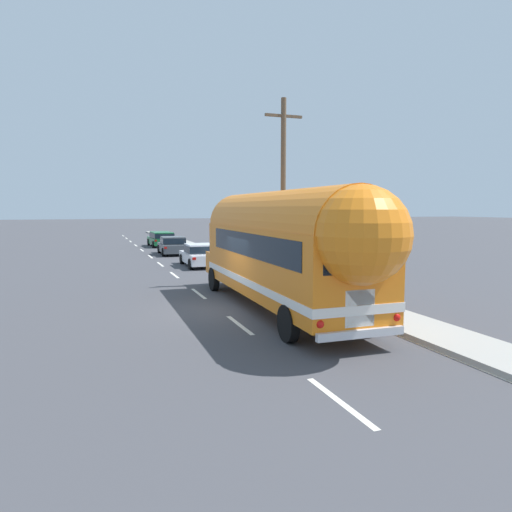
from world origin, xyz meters
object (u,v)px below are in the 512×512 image
at_px(utility_pole, 283,189).
at_px(car_third, 161,238).
at_px(car_lead, 200,254).
at_px(car_second, 173,245).
at_px(painted_bus, 284,245).

xyz_separation_m(utility_pole, car_third, (-2.15, 23.64, -3.63)).
xyz_separation_m(car_lead, car_second, (-0.28, 7.92, 0.00)).
relative_size(painted_bus, car_lead, 2.94).
relative_size(utility_pole, car_lead, 1.96).
bearing_deg(car_third, utility_pole, -84.81).
bearing_deg(painted_bus, utility_pole, 67.16).
relative_size(utility_pole, painted_bus, 0.67).
xyz_separation_m(utility_pole, painted_bus, (-2.39, -5.68, -2.12)).
bearing_deg(utility_pole, car_lead, 105.07).
bearing_deg(utility_pole, car_third, 95.19).
relative_size(car_lead, car_third, 0.95).
distance_m(utility_pole, car_lead, 9.00).
bearing_deg(car_second, utility_pole, -81.34).
distance_m(car_lead, car_second, 7.93).
bearing_deg(car_lead, painted_bus, -91.09).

